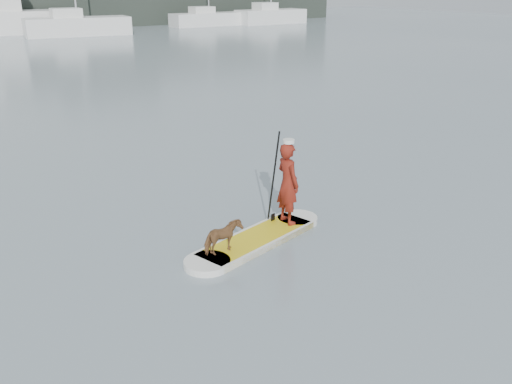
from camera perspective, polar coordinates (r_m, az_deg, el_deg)
ground at (r=8.81m, az=-4.26°, el=-10.77°), size 140.00×140.00×0.00m
paddleboard at (r=10.53m, az=0.00°, el=-4.79°), size 3.22×1.43×0.12m
paddler at (r=10.86m, az=3.20°, el=0.86°), size 0.41×0.60×1.59m
white_cap at (r=10.61m, az=3.29°, el=5.09°), size 0.22×0.22×0.07m
dog at (r=9.82m, az=-3.31°, el=-4.55°), size 0.71×0.38×0.58m
paddle at (r=10.95m, az=1.74°, el=0.40°), size 0.11×0.30×2.00m
sailboat_e at (r=52.48m, az=-17.48°, el=15.66°), size 8.84×3.76×12.44m
sailboat_f at (r=61.03m, az=-4.78°, el=16.98°), size 8.06×2.45×12.04m
sailboat_g at (r=63.77m, az=1.45°, el=17.25°), size 7.66×2.74×11.26m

